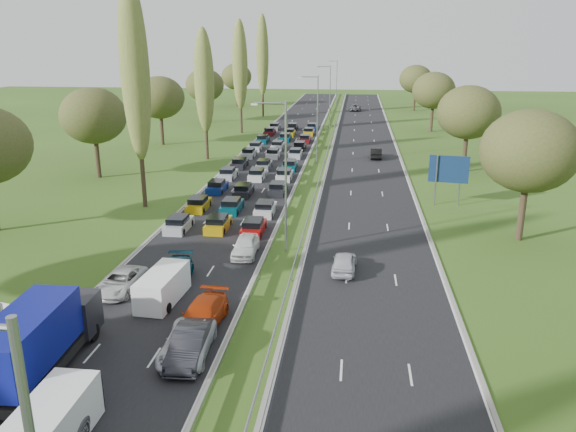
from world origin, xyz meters
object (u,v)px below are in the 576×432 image
(blue_lorry, at_px, (39,339))
(white_van_rear, at_px, (164,285))
(white_van_front, at_px, (53,424))
(info_sign, at_px, (8,315))
(direction_sign, at_px, (449,171))
(near_car_2, at_px, (121,281))

(blue_lorry, height_order, white_van_rear, blue_lorry)
(blue_lorry, distance_m, white_van_rear, 9.68)
(white_van_front, height_order, white_van_rear, white_van_front)
(info_sign, xyz_separation_m, direction_sign, (28.80, 31.17, 2.20))
(blue_lorry, bearing_deg, near_car_2, 87.70)
(near_car_2, height_order, blue_lorry, blue_lorry)
(near_car_2, xyz_separation_m, white_van_front, (3.48, -15.14, 0.43))
(near_car_2, distance_m, info_sign, 7.77)
(white_van_front, xyz_separation_m, info_sign, (-7.23, 8.36, 0.25))
(white_van_front, bearing_deg, blue_lorry, 123.45)
(near_car_2, bearing_deg, white_van_front, -73.57)
(info_sign, bearing_deg, near_car_2, 61.03)
(white_van_rear, distance_m, info_sign, 9.19)
(white_van_front, bearing_deg, direction_sign, 61.07)
(near_car_2, distance_m, white_van_front, 15.54)
(blue_lorry, height_order, info_sign, blue_lorry)
(white_van_front, xyz_separation_m, white_van_rear, (-0.10, 14.15, -0.08))
(info_sign, bearing_deg, blue_lorry, -40.49)
(info_sign, relative_size, direction_sign, 0.40)
(near_car_2, xyz_separation_m, white_van_rear, (3.38, -0.99, 0.34))
(white_van_rear, bearing_deg, near_car_2, 167.63)
(direction_sign, bearing_deg, info_sign, -132.74)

